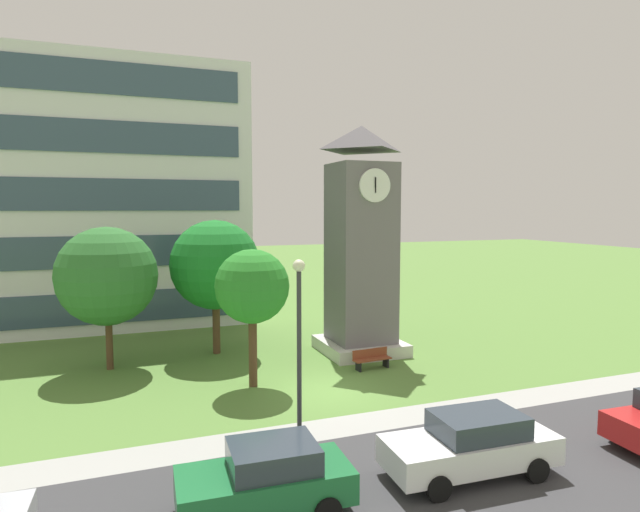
{
  "coord_description": "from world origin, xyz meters",
  "views": [
    {
      "loc": [
        -7.53,
        -19.22,
        7.26
      ],
      "look_at": [
        1.8,
        5.75,
        4.84
      ],
      "focal_mm": 29.84,
      "sensor_mm": 36.0,
      "label": 1
    }
  ],
  "objects_px": {
    "street_lamp": "(299,334)",
    "tree_near_tower": "(252,287)",
    "tree_by_building": "(215,265)",
    "clock_tower": "(361,252)",
    "park_bench": "(372,359)",
    "parked_car_green": "(267,478)",
    "tree_streetside": "(107,276)",
    "parked_car_white": "(472,444)"
  },
  "relations": [
    {
      "from": "tree_by_building",
      "to": "parked_car_green",
      "type": "height_order",
      "value": "tree_by_building"
    },
    {
      "from": "street_lamp",
      "to": "parked_car_green",
      "type": "xyz_separation_m",
      "value": [
        -1.73,
        -2.76,
        -2.73
      ]
    },
    {
      "from": "street_lamp",
      "to": "parked_car_white",
      "type": "bearing_deg",
      "value": -36.28
    },
    {
      "from": "street_lamp",
      "to": "parked_car_green",
      "type": "height_order",
      "value": "street_lamp"
    },
    {
      "from": "clock_tower",
      "to": "tree_streetside",
      "type": "relative_size",
      "value": 1.75
    },
    {
      "from": "tree_by_building",
      "to": "clock_tower",
      "type": "bearing_deg",
      "value": -18.44
    },
    {
      "from": "tree_by_building",
      "to": "parked_car_white",
      "type": "height_order",
      "value": "tree_by_building"
    },
    {
      "from": "clock_tower",
      "to": "parked_car_white",
      "type": "xyz_separation_m",
      "value": [
        -2.39,
        -12.37,
        -4.2
      ]
    },
    {
      "from": "street_lamp",
      "to": "parked_car_white",
      "type": "distance_m",
      "value": 5.63
    },
    {
      "from": "park_bench",
      "to": "parked_car_white",
      "type": "distance_m",
      "value": 9.76
    },
    {
      "from": "clock_tower",
      "to": "parked_car_green",
      "type": "height_order",
      "value": "clock_tower"
    },
    {
      "from": "park_bench",
      "to": "tree_near_tower",
      "type": "distance_m",
      "value": 6.66
    },
    {
      "from": "tree_by_building",
      "to": "tree_near_tower",
      "type": "distance_m",
      "value": 5.52
    },
    {
      "from": "parked_car_green",
      "to": "tree_near_tower",
      "type": "bearing_deg",
      "value": 78.69
    },
    {
      "from": "street_lamp",
      "to": "tree_near_tower",
      "type": "bearing_deg",
      "value": 89.3
    },
    {
      "from": "street_lamp",
      "to": "parked_car_green",
      "type": "bearing_deg",
      "value": -122.05
    },
    {
      "from": "clock_tower",
      "to": "tree_near_tower",
      "type": "relative_size",
      "value": 2.0
    },
    {
      "from": "street_lamp",
      "to": "tree_by_building",
      "type": "bearing_deg",
      "value": 92.4
    },
    {
      "from": "clock_tower",
      "to": "tree_near_tower",
      "type": "bearing_deg",
      "value": -153.05
    },
    {
      "from": "parked_car_green",
      "to": "parked_car_white",
      "type": "relative_size",
      "value": 0.87
    },
    {
      "from": "tree_streetside",
      "to": "parked_car_white",
      "type": "relative_size",
      "value": 1.33
    },
    {
      "from": "tree_streetside",
      "to": "parked_car_green",
      "type": "relative_size",
      "value": 1.54
    },
    {
      "from": "parked_car_white",
      "to": "tree_near_tower",
      "type": "bearing_deg",
      "value": 113.01
    },
    {
      "from": "tree_near_tower",
      "to": "parked_car_green",
      "type": "xyz_separation_m",
      "value": [
        -1.8,
        -9.01,
        -3.23
      ]
    },
    {
      "from": "park_bench",
      "to": "tree_streetside",
      "type": "distance_m",
      "value": 12.4
    },
    {
      "from": "tree_streetside",
      "to": "tree_near_tower",
      "type": "distance_m",
      "value": 7.13
    },
    {
      "from": "street_lamp",
      "to": "tree_by_building",
      "type": "xyz_separation_m",
      "value": [
        -0.49,
        11.74,
        0.86
      ]
    },
    {
      "from": "tree_by_building",
      "to": "tree_streetside",
      "type": "xyz_separation_m",
      "value": [
        -4.96,
        -0.99,
        -0.22
      ]
    },
    {
      "from": "park_bench",
      "to": "tree_near_tower",
      "type": "xyz_separation_m",
      "value": [
        -5.57,
        -0.44,
        3.62
      ]
    },
    {
      "from": "clock_tower",
      "to": "parked_car_white",
      "type": "height_order",
      "value": "clock_tower"
    },
    {
      "from": "clock_tower",
      "to": "tree_near_tower",
      "type": "distance_m",
      "value": 7.12
    },
    {
      "from": "tree_by_building",
      "to": "parked_car_green",
      "type": "bearing_deg",
      "value": -94.87
    },
    {
      "from": "parked_car_white",
      "to": "street_lamp",
      "type": "bearing_deg",
      "value": 143.72
    },
    {
      "from": "clock_tower",
      "to": "tree_near_tower",
      "type": "xyz_separation_m",
      "value": [
        -6.29,
        -3.2,
        -0.98
      ]
    },
    {
      "from": "tree_streetside",
      "to": "parked_car_green",
      "type": "xyz_separation_m",
      "value": [
        3.72,
        -13.51,
        -3.37
      ]
    },
    {
      "from": "street_lamp",
      "to": "clock_tower",
      "type": "bearing_deg",
      "value": 56.05
    },
    {
      "from": "park_bench",
      "to": "parked_car_white",
      "type": "height_order",
      "value": "parked_car_white"
    },
    {
      "from": "parked_car_green",
      "to": "parked_car_white",
      "type": "xyz_separation_m",
      "value": [
        5.7,
        -0.16,
        0.0
      ]
    },
    {
      "from": "tree_by_building",
      "to": "tree_streetside",
      "type": "distance_m",
      "value": 5.06
    },
    {
      "from": "street_lamp",
      "to": "tree_near_tower",
      "type": "relative_size",
      "value": 1.03
    },
    {
      "from": "clock_tower",
      "to": "tree_streetside",
      "type": "height_order",
      "value": "clock_tower"
    },
    {
      "from": "park_bench",
      "to": "street_lamp",
      "type": "xyz_separation_m",
      "value": [
        -5.65,
        -6.69,
        3.13
      ]
    }
  ]
}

